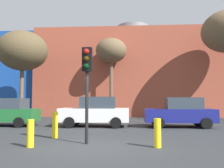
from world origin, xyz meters
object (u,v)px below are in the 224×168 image
parked_car_3 (180,112)px  bollard_yellow_1 (55,125)px  bare_tree_2 (23,51)px  bollard_yellow_2 (30,133)px  bare_tree_0 (111,52)px  traffic_light_island (87,72)px  parked_car_2 (96,112)px  bollard_yellow_0 (158,133)px  parked_car_1 (6,112)px

parked_car_3 → bollard_yellow_1: 7.86m
bare_tree_2 → bollard_yellow_2: bearing=-64.6°
bare_tree_0 → parked_car_3: bearing=-58.1°
traffic_light_island → bollard_yellow_2: 2.93m
parked_car_3 → bare_tree_0: bare_tree_0 is taller
parked_car_2 → bollard_yellow_0: parked_car_2 is taller
parked_car_1 → parked_car_2: 5.68m
bollard_yellow_1 → bollard_yellow_2: bearing=-96.1°
parked_car_3 → bollard_yellow_2: 9.43m
parked_car_1 → parked_car_2: (5.68, -0.00, 0.04)m
bollard_yellow_0 → parked_car_3: bearing=72.2°
parked_car_2 → bollard_yellow_2: 7.00m
parked_car_1 → bollard_yellow_1: 6.62m
bare_tree_0 → bollard_yellow_0: bare_tree_0 is taller
parked_car_3 → traffic_light_island: traffic_light_island is taller
parked_car_1 → parked_car_2: size_ratio=0.95×
parked_car_2 → parked_car_3: (5.14, 0.00, -0.02)m
traffic_light_island → bare_tree_2: size_ratio=0.47×
bare_tree_0 → bollard_yellow_1: 13.64m
parked_car_2 → bare_tree_0: 9.23m
bare_tree_0 → bare_tree_2: (-7.49, -2.34, -0.33)m
bare_tree_2 → parked_car_1: bearing=-75.2°
traffic_light_island → bare_tree_0: size_ratio=0.48×
bare_tree_0 → bollard_yellow_0: size_ratio=7.57×
parked_car_2 → parked_car_1: bearing=-0.0°
bollard_yellow_0 → bollard_yellow_1: bollard_yellow_1 is taller
bare_tree_2 → bollard_yellow_1: bearing=-59.2°
bare_tree_2 → parked_car_2: bearing=-36.5°
parked_car_2 → bollard_yellow_1: bearing=77.0°
bare_tree_0 → bollard_yellow_1: size_ratio=6.66×
parked_car_3 → bollard_yellow_2: (-6.46, -6.86, -0.42)m
parked_car_2 → bare_tree_0: size_ratio=0.57×
parked_car_3 → bare_tree_2: size_ratio=0.54×
parked_car_3 → bare_tree_2: 14.16m
parked_car_1 → traffic_light_island: size_ratio=1.12×
bare_tree_2 → bollard_yellow_2: 14.41m
bare_tree_0 → bare_tree_2: size_ratio=0.98×
parked_car_2 → bare_tree_0: bare_tree_0 is taller
bollard_yellow_0 → bollard_yellow_1: (-4.11, 1.86, 0.07)m
bollard_yellow_2 → parked_car_3: bearing=46.7°
traffic_light_island → bollard_yellow_0: 3.36m
parked_car_3 → bare_tree_0: bearing=-58.1°
parked_car_1 → bollard_yellow_0: parked_car_1 is taller
bollard_yellow_1 → bollard_yellow_2: 2.10m
parked_car_1 → bare_tree_0: bare_tree_0 is taller
parked_car_1 → bare_tree_0: 11.08m
parked_car_2 → parked_car_3: bearing=-180.0°
bollard_yellow_2 → parked_car_1: bearing=122.4°
bollard_yellow_1 → parked_car_3: bearing=37.4°
bare_tree_0 → bare_tree_2: bare_tree_2 is taller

